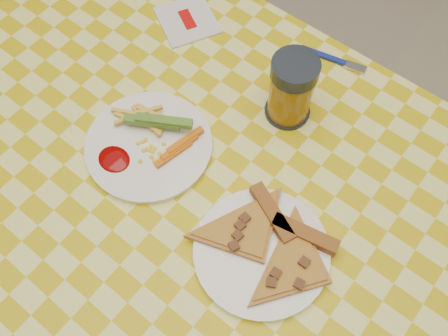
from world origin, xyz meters
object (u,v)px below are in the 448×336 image
(table, at_px, (193,205))
(plate_left, at_px, (149,146))
(drink_glass, at_px, (291,90))
(plate_right, at_px, (261,252))

(table, relative_size, plate_left, 5.73)
(table, distance_m, drink_glass, 0.28)
(table, bearing_deg, drink_glass, 80.33)
(table, distance_m, plate_left, 0.14)
(plate_left, relative_size, drink_glass, 1.62)
(plate_right, bearing_deg, drink_glass, 116.49)
(table, height_order, drink_glass, drink_glass)
(plate_left, bearing_deg, table, -7.55)
(plate_left, distance_m, plate_right, 0.28)
(drink_glass, bearing_deg, table, -99.67)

